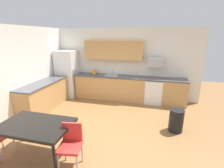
{
  "coord_description": "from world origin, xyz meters",
  "views": [
    {
      "loc": [
        1.16,
        -3.61,
        2.41
      ],
      "look_at": [
        0.0,
        1.0,
        1.0
      ],
      "focal_mm": 26.16,
      "sensor_mm": 36.0,
      "label": 1
    }
  ],
  "objects": [
    {
      "name": "ground_plane",
      "position": [
        0.0,
        0.0,
        0.0
      ],
      "size": [
        12.0,
        12.0,
        0.0
      ],
      "primitive_type": "plane",
      "color": "olive"
    },
    {
      "name": "sink_faucet",
      "position": [
        -0.35,
        2.48,
        1.04
      ],
      "size": [
        0.02,
        0.02,
        0.24
      ],
      "primitive_type": "cylinder",
      "color": "#B2B5BA",
      "rests_on": "countertop_back"
    },
    {
      "name": "cabinet_run_back_right",
      "position": [
        1.97,
        2.3,
        0.45
      ],
      "size": [
        0.85,
        0.6,
        0.9
      ],
      "primitive_type": "cube",
      "color": "tan",
      "rests_on": "ground"
    },
    {
      "name": "chair_near_table",
      "position": [
        -0.21,
        -1.27,
        0.5
      ],
      "size": [
        0.46,
        0.46,
        0.85
      ],
      "color": "red",
      "rests_on": "ground"
    },
    {
      "name": "wall_left",
      "position": [
        -2.65,
        0.0,
        1.35
      ],
      "size": [
        0.1,
        5.8,
        2.7
      ],
      "primitive_type": "cube",
      "color": "white",
      "rests_on": "ground"
    },
    {
      "name": "cabinet_run_back",
      "position": [
        -0.4,
        2.3,
        0.45
      ],
      "size": [
        2.7,
        0.6,
        0.9
      ],
      "primitive_type": "cube",
      "color": "tan",
      "rests_on": "ground"
    },
    {
      "name": "upper_cabinets_back",
      "position": [
        -0.3,
        2.43,
        1.9
      ],
      "size": [
        2.2,
        0.34,
        0.7
      ],
      "primitive_type": "cube",
      "color": "tan"
    },
    {
      "name": "wall_back",
      "position": [
        0.0,
        2.65,
        1.35
      ],
      "size": [
        5.8,
        0.1,
        2.7
      ],
      "primitive_type": "cube",
      "color": "white",
      "rests_on": "ground"
    },
    {
      "name": "trash_bin",
      "position": [
        1.85,
        0.47,
        0.3
      ],
      "size": [
        0.36,
        0.36,
        0.6
      ],
      "primitive_type": "cylinder",
      "color": "black",
      "rests_on": "ground"
    },
    {
      "name": "oven_range",
      "position": [
        1.25,
        2.3,
        0.46
      ],
      "size": [
        0.6,
        0.6,
        0.91
      ],
      "color": "white",
      "rests_on": "ground"
    },
    {
      "name": "countertop_back",
      "position": [
        0.0,
        2.3,
        0.92
      ],
      "size": [
        4.8,
        0.64,
        0.04
      ],
      "primitive_type": "cube",
      "color": "#4C4C51",
      "rests_on": "cabinet_run_back"
    },
    {
      "name": "kettle",
      "position": [
        -1.05,
        2.35,
        1.02
      ],
      "size": [
        0.14,
        0.14,
        0.2
      ],
      "primitive_type": "cylinder",
      "color": "orange",
      "rests_on": "countertop_back"
    },
    {
      "name": "microwave",
      "position": [
        1.25,
        2.4,
        1.51
      ],
      "size": [
        0.54,
        0.36,
        0.32
      ],
      "primitive_type": "cube",
      "color": "#9EA0A5"
    },
    {
      "name": "sink_basin",
      "position": [
        -0.35,
        2.3,
        0.88
      ],
      "size": [
        0.48,
        0.4,
        0.14
      ],
      "primitive_type": "cube",
      "color": "#A5A8AD",
      "rests_on": "countertop_back"
    },
    {
      "name": "cabinet_run_left",
      "position": [
        -2.3,
        0.8,
        0.45
      ],
      "size": [
        0.6,
        2.0,
        0.9
      ],
      "primitive_type": "cube",
      "color": "tan",
      "rests_on": "ground"
    },
    {
      "name": "countertop_left",
      "position": [
        -2.3,
        0.8,
        0.92
      ],
      "size": [
        0.64,
        2.0,
        0.04
      ],
      "primitive_type": "cube",
      "color": "#4C4C51",
      "rests_on": "cabinet_run_left"
    },
    {
      "name": "refrigerator",
      "position": [
        -2.18,
        2.22,
        0.93
      ],
      "size": [
        0.76,
        0.7,
        1.86
      ],
      "primitive_type": "cube",
      "color": "white",
      "rests_on": "ground"
    },
    {
      "name": "dining_table",
      "position": [
        -1.0,
        -1.21,
        0.68
      ],
      "size": [
        1.4,
        0.9,
        0.74
      ],
      "color": "black",
      "rests_on": "ground"
    }
  ]
}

